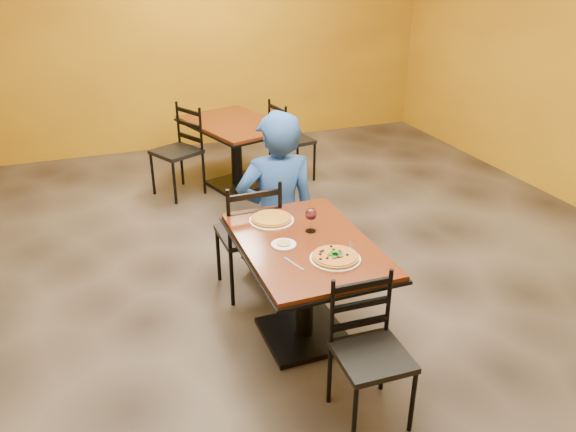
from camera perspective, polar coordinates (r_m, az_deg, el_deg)
name	(u,v)px	position (r m, az deg, el deg)	size (l,w,h in m)	color
floor	(280,299)	(4.36, -0.83, -8.45)	(7.00, 8.00, 0.01)	black
wall_back	(173,33)	(7.56, -11.72, 17.90)	(7.00, 0.01, 3.00)	gold
table_main	(305,268)	(3.66, 1.76, -5.30)	(0.83, 1.23, 0.75)	#611E0F
table_second	(236,139)	(6.23, -5.36, 7.87)	(1.18, 1.45, 0.75)	#611E0F
chair_main_near	(372,357)	(3.17, 8.62, -14.09)	(0.38, 0.38, 0.85)	black
chair_main_far	(248,234)	(4.27, -4.14, -1.87)	(0.43, 0.43, 0.95)	black
chair_second_left	(176,152)	(6.13, -11.37, 6.41)	(0.44, 0.44, 0.96)	black
chair_second_right	(292,141)	(6.46, 0.41, 7.73)	(0.42, 0.42, 0.93)	black
diner	(277,194)	(4.44, -1.14, 2.28)	(0.66, 0.43, 1.36)	#1C419C
plate_main	(335,259)	(3.38, 4.86, -4.39)	(0.31, 0.31, 0.01)	white
pizza_main	(335,257)	(3.37, 4.87, -4.16)	(0.28, 0.28, 0.02)	maroon
plate_far	(272,220)	(3.84, -1.70, -0.45)	(0.31, 0.31, 0.01)	white
pizza_far	(272,218)	(3.83, -1.70, -0.24)	(0.28, 0.28, 0.02)	gold
side_plate	(284,245)	(3.52, -0.45, -2.94)	(0.16, 0.16, 0.01)	white
dip	(284,243)	(3.52, -0.45, -2.81)	(0.09, 0.09, 0.01)	tan
wine_glass	(311,219)	(3.66, 2.35, -0.31)	(0.08, 0.08, 0.18)	white
fork	(294,264)	(3.32, 0.59, -4.91)	(0.01, 0.19, 0.00)	silver
knife	(353,248)	(3.51, 6.64, -3.31)	(0.01, 0.21, 0.00)	silver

